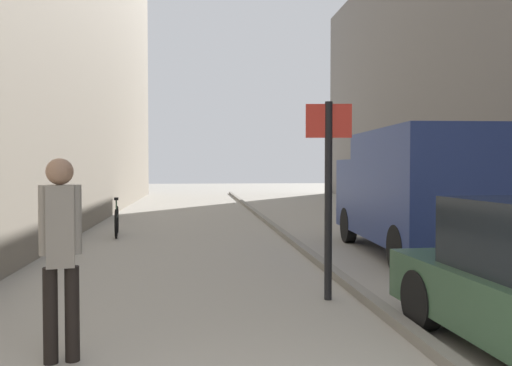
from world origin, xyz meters
name	(u,v)px	position (x,y,z in m)	size (l,w,h in m)	color
ground_plane	(219,232)	(0.00, 12.00, 0.00)	(80.00, 80.00, 0.00)	gray
kerb_strip	(278,229)	(1.58, 12.00, 0.06)	(0.16, 40.00, 0.12)	slate
pedestrian_main_foreground	(61,245)	(-1.81, 2.85, 1.06)	(0.36, 0.24, 1.83)	black
delivery_van	(417,189)	(3.71, 7.94, 1.30)	(2.30, 5.22, 2.44)	navy
street_sign_post	(328,182)	(1.12, 4.76, 1.55)	(0.60, 0.11, 2.60)	black
bicycle_leaning	(117,221)	(-2.60, 11.58, 0.38)	(0.27, 1.76, 0.98)	black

